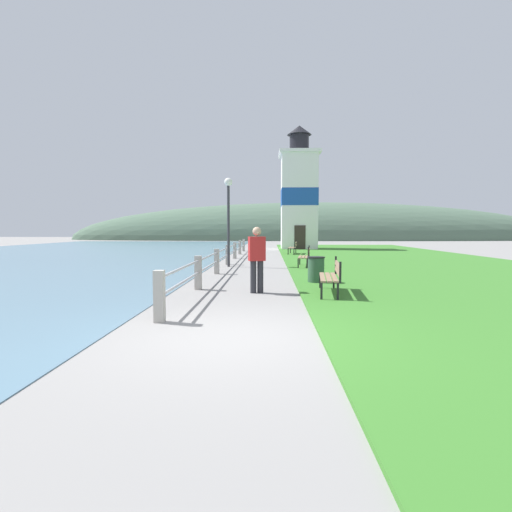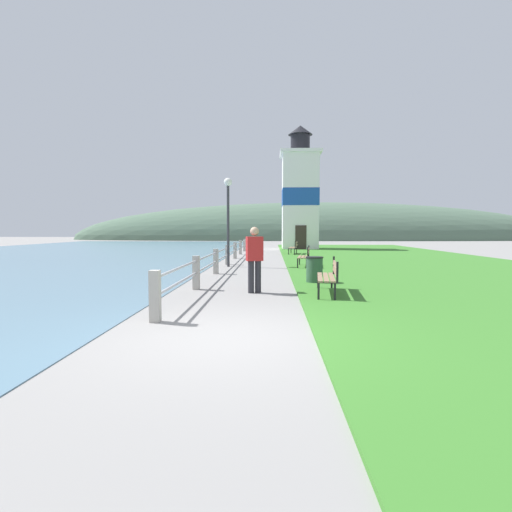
% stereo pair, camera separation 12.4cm
% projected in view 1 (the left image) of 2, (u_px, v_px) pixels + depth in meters
% --- Properties ---
extents(ground_plane, '(160.00, 160.00, 0.00)m').
position_uv_depth(ground_plane, '(227.00, 338.00, 6.18)').
color(ground_plane, gray).
extents(grass_verge, '(12.00, 43.32, 0.06)m').
position_uv_depth(grass_verge, '(402.00, 262.00, 20.32)').
color(grass_verge, '#387528').
rests_on(grass_verge, ground_plane).
extents(seawall_railing, '(0.18, 23.73, 0.94)m').
position_uv_depth(seawall_railing, '(228.00, 253.00, 18.92)').
color(seawall_railing, '#A8A399').
rests_on(seawall_railing, ground_plane).
extents(park_bench_near, '(0.67, 1.93, 0.94)m').
position_uv_depth(park_bench_near, '(332.00, 274.00, 10.05)').
color(park_bench_near, '#846B51').
rests_on(park_bench_near, ground_plane).
extents(park_bench_midway, '(0.66, 1.71, 0.94)m').
position_uv_depth(park_bench_midway, '(305.00, 255.00, 17.41)').
color(park_bench_midway, '#846B51').
rests_on(park_bench_midway, ground_plane).
extents(park_bench_far, '(0.71, 1.80, 0.94)m').
position_uv_depth(park_bench_far, '(294.00, 247.00, 26.30)').
color(park_bench_far, '#846B51').
rests_on(park_bench_far, ground_plane).
extents(lighthouse, '(3.38, 3.38, 10.32)m').
position_uv_depth(lighthouse, '(299.00, 195.00, 33.60)').
color(lighthouse, white).
rests_on(lighthouse, ground_plane).
extents(person_strolling, '(0.47, 0.34, 1.74)m').
position_uv_depth(person_strolling, '(257.00, 257.00, 10.48)').
color(person_strolling, '#28282D').
rests_on(person_strolling, ground_plane).
extents(trash_bin, '(0.54, 0.54, 0.84)m').
position_uv_depth(trash_bin, '(316.00, 270.00, 12.25)').
color(trash_bin, '#2D5138').
rests_on(trash_bin, ground_plane).
extents(lamp_post, '(0.36, 0.36, 3.96)m').
position_uv_depth(lamp_post, '(228.00, 206.00, 17.78)').
color(lamp_post, '#333338').
rests_on(lamp_post, ground_plane).
extents(distant_hillside, '(80.00, 16.00, 12.00)m').
position_uv_depth(distant_hillside, '(315.00, 240.00, 64.62)').
color(distant_hillside, '#4C6651').
rests_on(distant_hillside, ground_plane).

